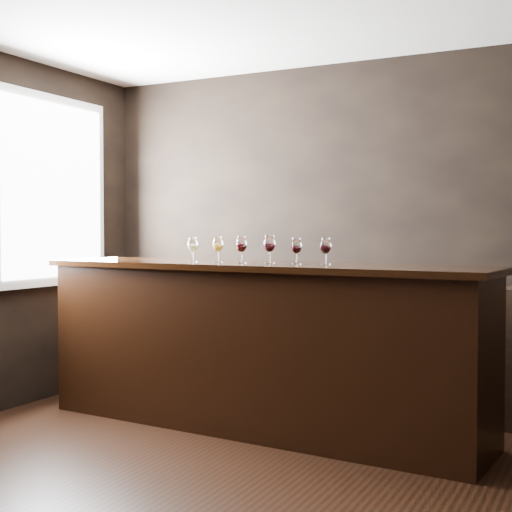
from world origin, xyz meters
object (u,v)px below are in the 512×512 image
at_px(bar_counter, 258,349).
at_px(glass_red_c, 296,247).
at_px(glass_red_a, 241,245).
at_px(glass_amber, 218,245).
at_px(glass_white, 193,245).
at_px(glass_red_b, 269,244).
at_px(glass_red_d, 326,247).
at_px(back_bar_shelf, 397,348).

distance_m(bar_counter, glass_red_c, 0.79).
distance_m(glass_red_a, glass_red_c, 0.42).
distance_m(glass_amber, glass_red_c, 0.64).
distance_m(glass_white, glass_red_b, 0.63).
bearing_deg(bar_counter, glass_red_d, 7.04).
distance_m(glass_amber, glass_red_a, 0.22).
xyz_separation_m(bar_counter, glass_red_c, (0.30, -0.01, 0.73)).
height_order(bar_counter, glass_white, glass_white).
bearing_deg(glass_red_a, glass_white, 176.16).
xyz_separation_m(back_bar_shelf, glass_amber, (-1.10, -0.87, 0.81)).
xyz_separation_m(glass_red_c, glass_red_d, (0.20, 0.03, 0.00)).
xyz_separation_m(glass_red_a, glass_red_c, (0.42, 0.02, -0.01)).
bearing_deg(glass_red_b, bar_counter, -177.97).
distance_m(bar_counter, glass_red_b, 0.75).
height_order(bar_counter, glass_red_d, glass_red_d).
height_order(glass_amber, glass_red_d, glass_amber).
relative_size(bar_counter, glass_red_b, 16.50).
bearing_deg(bar_counter, glass_red_b, 6.21).
height_order(glass_red_b, glass_red_d, glass_red_b).
bearing_deg(back_bar_shelf, glass_amber, -141.56).
bearing_deg(glass_red_a, glass_red_d, 5.04).
distance_m(glass_red_b, glass_red_d, 0.41).
bearing_deg(glass_amber, back_bar_shelf, 38.44).
xyz_separation_m(glass_amber, glass_red_b, (0.42, -0.01, 0.01)).
bearing_deg(glass_red_a, bar_counter, 14.18).
distance_m(back_bar_shelf, glass_white, 1.77).
bearing_deg(glass_red_d, glass_amber, -179.08).
relative_size(glass_amber, glass_red_a, 0.99).
distance_m(glass_amber, glass_red_b, 0.42).
height_order(glass_white, glass_red_c, glass_white).
distance_m(bar_counter, glass_white, 0.91).
relative_size(glass_amber, glass_red_b, 0.95).
bearing_deg(glass_red_c, glass_white, 179.57).
distance_m(glass_red_a, glass_red_b, 0.21).
xyz_separation_m(bar_counter, back_bar_shelf, (0.76, 0.88, -0.07)).
bearing_deg(glass_red_c, glass_red_a, -176.94).
bearing_deg(glass_white, glass_red_d, 1.43).
bearing_deg(glass_red_a, back_bar_shelf, 46.04).
relative_size(glass_white, glass_red_a, 0.96).
bearing_deg(glass_red_c, bar_counter, 178.63).
relative_size(bar_counter, glass_white, 17.89).
distance_m(back_bar_shelf, glass_amber, 1.62).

